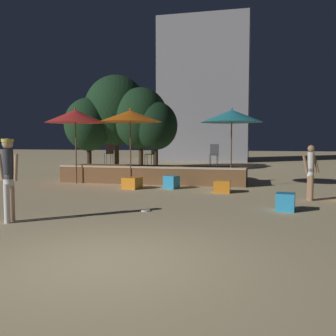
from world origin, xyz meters
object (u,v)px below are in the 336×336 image
object	(u,v)px
cube_seat_3	(171,182)
patio_umbrella_2	(75,116)
bistro_chair_1	(109,152)
frisbee_disc	(145,210)
cube_seat_2	(222,186)
background_tree_3	(141,118)
cube_seat_0	(132,183)
person_1	(311,171)
patio_umbrella_1	(232,116)
bistro_chair_2	(214,153)
patio_umbrella_0	(130,116)
bistro_chair_0	(151,152)
background_tree_2	(89,125)
background_tree_1	(156,126)
cube_seat_4	(285,202)
person_0	(8,174)
background_tree_0	(116,111)

from	to	relation	value
cube_seat_3	patio_umbrella_2	bearing A→B (deg)	170.46
bistro_chair_1	frisbee_disc	world-z (taller)	bistro_chair_1
cube_seat_2	background_tree_3	bearing A→B (deg)	123.84
cube_seat_0	frisbee_disc	bearing A→B (deg)	-66.72
patio_umbrella_2	person_1	bearing A→B (deg)	-15.30
patio_umbrella_1	bistro_chair_2	world-z (taller)	patio_umbrella_1
patio_umbrella_0	background_tree_3	world-z (taller)	background_tree_3
patio_umbrella_2	bistro_chair_0	bearing A→B (deg)	26.00
patio_umbrella_1	person_1	bearing A→B (deg)	-46.28
cube_seat_3	person_1	distance (m)	5.02
patio_umbrella_1	cube_seat_0	xyz separation A→B (m)	(-3.56, -1.30, -2.51)
cube_seat_2	background_tree_2	world-z (taller)	background_tree_2
bistro_chair_2	background_tree_2	size ratio (longest dim) A/B	0.21
cube_seat_0	bistro_chair_2	size ratio (longest dim) A/B	0.77
frisbee_disc	background_tree_1	size ratio (longest dim) A/B	0.06
cube_seat_0	bistro_chair_1	size ratio (longest dim) A/B	0.77
cube_seat_4	person_0	world-z (taller)	person_0
cube_seat_2	frisbee_disc	size ratio (longest dim) A/B	2.31
patio_umbrella_2	background_tree_0	bearing A→B (deg)	98.61
cube_seat_3	background_tree_0	world-z (taller)	background_tree_0
patio_umbrella_0	bistro_chair_0	size ratio (longest dim) A/B	3.43
bistro_chair_1	bistro_chair_2	xyz separation A→B (m)	(4.75, -0.29, 0.00)
patio_umbrella_2	cube_seat_0	bearing A→B (deg)	-21.02
cube_seat_2	cube_seat_0	bearing A→B (deg)	175.68
person_1	frisbee_disc	xyz separation A→B (m)	(-4.30, -2.81, -0.87)
cube_seat_2	person_0	distance (m)	7.19
cube_seat_3	frisbee_disc	xyz separation A→B (m)	(0.37, -4.53, -0.22)
person_0	person_1	xyz separation A→B (m)	(6.82, 4.74, -0.18)
person_0	background_tree_1	world-z (taller)	background_tree_1
bistro_chair_0	bistro_chair_1	size ratio (longest dim) A/B	1.00
cube_seat_2	bistro_chair_1	size ratio (longest dim) A/B	0.62
cube_seat_0	bistro_chair_0	size ratio (longest dim) A/B	0.77
person_1	bistro_chair_1	world-z (taller)	person_1
frisbee_disc	cube_seat_2	bearing A→B (deg)	68.02
person_0	patio_umbrella_0	bearing A→B (deg)	-5.85
bistro_chair_2	frisbee_disc	xyz separation A→B (m)	(-1.00, -6.45, -1.27)
patio_umbrella_1	cube_seat_3	distance (m)	3.40
patio_umbrella_2	bistro_chair_2	size ratio (longest dim) A/B	3.49
person_0	background_tree_3	distance (m)	14.42
bistro_chair_2	bistro_chair_1	bearing A→B (deg)	179.27
bistro_chair_0	background_tree_3	size ratio (longest dim) A/B	0.18
patio_umbrella_2	cube_seat_3	bearing A→B (deg)	-9.54
background_tree_0	background_tree_2	xyz separation A→B (m)	(-1.35, -1.06, -0.88)
cube_seat_2	bistro_chair_2	distance (m)	2.82
cube_seat_3	background_tree_1	xyz separation A→B (m)	(-2.64, 7.35, 2.39)
background_tree_2	cube_seat_3	bearing A→B (deg)	-46.84
background_tree_0	patio_umbrella_0	bearing A→B (deg)	-64.71
cube_seat_0	background_tree_3	xyz separation A→B (m)	(-2.24, 8.10, 2.89)
person_0	background_tree_2	distance (m)	14.51
bistro_chair_2	patio_umbrella_1	bearing A→B (deg)	-49.57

